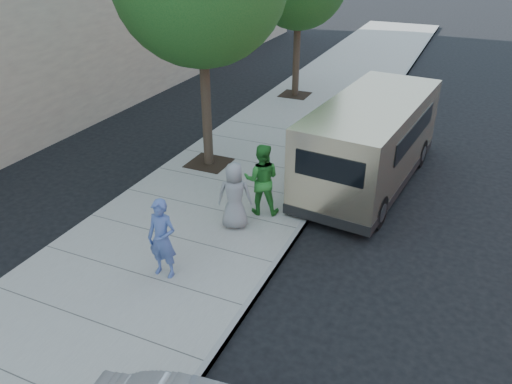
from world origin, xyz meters
TOP-DOWN VIEW (x-y plane):
  - ground at (0.00, 0.00)m, footprint 120.00×120.00m
  - sidewalk at (-1.00, 0.00)m, footprint 5.00×60.00m
  - curb_face at (1.44, 0.00)m, footprint 0.12×60.00m
  - parking_meter at (1.25, 1.01)m, footprint 0.27×0.17m
  - van at (2.31, 3.38)m, footprint 2.82×6.74m
  - person_officer at (-0.49, -2.77)m, footprint 0.64×0.43m
  - person_green_shirt at (0.32, 0.37)m, footprint 1.05×0.93m
  - person_gray_shirt at (0.01, -0.50)m, footprint 0.94×0.78m
  - person_striped_polo at (1.20, 1.34)m, footprint 0.98×1.10m

SIDE VIEW (x-z plane):
  - ground at x=0.00m, z-range 0.00..0.00m
  - sidewalk at x=-1.00m, z-range 0.00..0.15m
  - curb_face at x=1.44m, z-range -0.01..0.15m
  - person_gray_shirt at x=0.01m, z-range 0.15..1.79m
  - person_officer at x=-0.49m, z-range 0.15..1.87m
  - person_striped_polo at x=1.20m, z-range 0.15..1.94m
  - parking_meter at x=1.25m, z-range 0.43..1.68m
  - person_green_shirt at x=0.32m, z-range 0.15..1.97m
  - van at x=2.31m, z-range 0.07..2.51m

